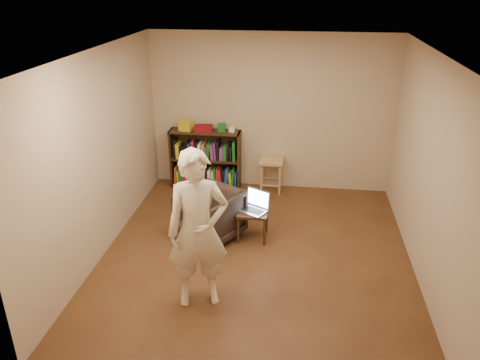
# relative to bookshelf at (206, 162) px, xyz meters

# --- Properties ---
(floor) EXTENTS (4.50, 4.50, 0.00)m
(floor) POSITION_rel_bookshelf_xyz_m (1.09, -2.09, -0.44)
(floor) COLOR #492717
(floor) RESTS_ON ground
(ceiling) EXTENTS (4.50, 4.50, 0.00)m
(ceiling) POSITION_rel_bookshelf_xyz_m (1.09, -2.09, 2.16)
(ceiling) COLOR white
(ceiling) RESTS_ON wall_back
(wall_back) EXTENTS (4.00, 0.00, 4.00)m
(wall_back) POSITION_rel_bookshelf_xyz_m (1.09, 0.16, 0.86)
(wall_back) COLOR #BBA98E
(wall_back) RESTS_ON floor
(wall_left) EXTENTS (0.00, 4.50, 4.50)m
(wall_left) POSITION_rel_bookshelf_xyz_m (-0.91, -2.09, 0.86)
(wall_left) COLOR #BBA98E
(wall_left) RESTS_ON floor
(wall_right) EXTENTS (0.00, 4.50, 4.50)m
(wall_right) POSITION_rel_bookshelf_xyz_m (3.09, -2.09, 0.86)
(wall_right) COLOR #BBA98E
(wall_right) RESTS_ON floor
(bookshelf) EXTENTS (1.20, 0.30, 1.00)m
(bookshelf) POSITION_rel_bookshelf_xyz_m (0.00, 0.00, 0.00)
(bookshelf) COLOR black
(bookshelf) RESTS_ON floor
(box_yellow) EXTENTS (0.24, 0.20, 0.17)m
(box_yellow) POSITION_rel_bookshelf_xyz_m (-0.32, -0.03, 0.65)
(box_yellow) COLOR gold
(box_yellow) RESTS_ON bookshelf
(red_cloth) EXTENTS (0.32, 0.25, 0.10)m
(red_cloth) POSITION_rel_bookshelf_xyz_m (-0.01, -0.03, 0.61)
(red_cloth) COLOR maroon
(red_cloth) RESTS_ON bookshelf
(box_green) EXTENTS (0.14, 0.14, 0.13)m
(box_green) POSITION_rel_bookshelf_xyz_m (0.28, 0.02, 0.62)
(box_green) COLOR #1A6520
(box_green) RESTS_ON bookshelf
(box_white) EXTENTS (0.09, 0.09, 0.08)m
(box_white) POSITION_rel_bookshelf_xyz_m (0.46, 0.01, 0.60)
(box_white) COLOR white
(box_white) RESTS_ON bookshelf
(stool) EXTENTS (0.39, 0.39, 0.56)m
(stool) POSITION_rel_bookshelf_xyz_m (1.14, -0.06, 0.02)
(stool) COLOR tan
(stool) RESTS_ON floor
(armchair) EXTENTS (1.04, 1.05, 0.70)m
(armchair) POSITION_rel_bookshelf_xyz_m (0.40, -1.72, -0.09)
(armchair) COLOR #2F261F
(armchair) RESTS_ON floor
(side_table) EXTENTS (0.41, 0.41, 0.42)m
(side_table) POSITION_rel_bookshelf_xyz_m (1.00, -1.67, -0.09)
(side_table) COLOR black
(side_table) RESTS_ON floor
(laptop) EXTENTS (0.47, 0.43, 0.28)m
(laptop) POSITION_rel_bookshelf_xyz_m (1.02, -1.64, 0.05)
(laptop) COLOR #B0B1B5
(laptop) RESTS_ON side_table
(person) EXTENTS (0.76, 0.61, 1.81)m
(person) POSITION_rel_bookshelf_xyz_m (0.56, -3.11, 0.46)
(person) COLOR beige
(person) RESTS_ON floor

